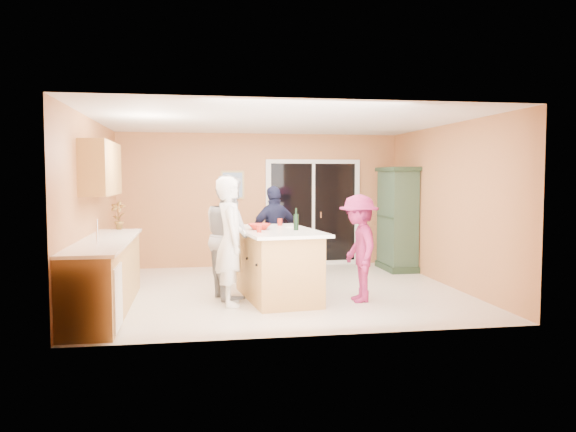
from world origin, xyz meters
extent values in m
plane|color=silver|center=(0.00, 0.00, 0.00)|extent=(5.50, 5.50, 0.00)
cube|color=silver|center=(0.00, 0.00, 2.60)|extent=(5.50, 5.00, 0.10)
cube|color=#EB9A60|center=(0.00, 2.50, 1.30)|extent=(5.50, 0.10, 2.60)
cube|color=#EB9A60|center=(0.00, -2.50, 1.30)|extent=(5.50, 0.10, 2.60)
cube|color=#EB9A60|center=(-2.75, 0.00, 1.30)|extent=(0.10, 5.00, 2.60)
cube|color=#EB9A60|center=(2.75, 0.00, 1.30)|extent=(0.10, 5.00, 2.60)
cube|color=#B88847|center=(-2.45, -0.90, 0.45)|extent=(0.60, 3.00, 0.90)
cube|color=white|center=(-2.44, -2.00, 0.40)|extent=(0.62, 0.60, 0.72)
cube|color=white|center=(-2.44, -0.90, 0.92)|extent=(0.65, 3.05, 0.04)
cylinder|color=silver|center=(-2.45, -1.40, 1.09)|extent=(0.02, 0.02, 0.30)
cube|color=#B88847|center=(-2.58, -0.20, 1.88)|extent=(0.35, 1.60, 0.75)
cube|color=silver|center=(1.05, 2.47, 1.05)|extent=(1.90, 0.05, 2.10)
cube|color=black|center=(1.05, 2.46, 1.05)|extent=(1.70, 0.03, 1.94)
cube|color=silver|center=(1.05, 2.45, 1.05)|extent=(0.06, 0.04, 1.94)
cube|color=silver|center=(1.20, 2.44, 1.00)|extent=(0.02, 0.03, 0.12)
cube|color=tan|center=(-0.55, 2.48, 1.60)|extent=(0.46, 0.03, 0.56)
cube|color=#4B6A9C|center=(-0.55, 2.47, 1.60)|extent=(0.38, 0.02, 0.48)
cube|color=#B88847|center=(-0.11, -0.53, 0.48)|extent=(1.07, 1.78, 0.96)
cube|color=white|center=(-0.11, -0.53, 0.98)|extent=(1.26, 2.02, 0.04)
cube|color=black|center=(-0.11, -0.53, 0.05)|extent=(0.98, 1.69, 0.11)
cube|color=#203421|center=(2.49, 1.60, 0.06)|extent=(0.54, 1.02, 0.12)
cube|color=#324B39|center=(2.49, 1.60, 0.96)|extent=(0.48, 0.96, 1.80)
cube|color=#203421|center=(2.49, 1.60, 1.90)|extent=(0.56, 1.06, 0.08)
imported|color=white|center=(-0.80, -0.83, 0.88)|extent=(0.44, 0.66, 1.76)
imported|color=#A6A6A8|center=(-0.78, -0.34, 0.90)|extent=(0.86, 1.01, 1.79)
imported|color=#191C37|center=(0.06, 0.92, 0.80)|extent=(1.02, 0.68, 1.61)
imported|color=#901F4A|center=(1.00, -0.90, 0.76)|extent=(0.60, 1.00, 1.51)
imported|color=#B12113|center=(-0.36, -0.49, 1.04)|extent=(0.35, 0.35, 0.08)
imported|color=#AC1911|center=(-2.45, 0.52, 1.16)|extent=(0.27, 0.21, 0.45)
cylinder|color=#B12113|center=(-0.42, -0.92, 1.05)|extent=(0.09, 0.09, 0.10)
cylinder|color=#B12113|center=(0.02, 0.10, 1.06)|extent=(0.09, 0.09, 0.11)
cylinder|color=black|center=(0.14, -0.69, 1.12)|extent=(0.07, 0.07, 0.23)
cylinder|color=black|center=(0.14, -0.69, 1.27)|extent=(0.03, 0.03, 0.09)
cylinder|color=white|center=(0.18, -0.18, 1.01)|extent=(0.26, 0.26, 0.02)
camera|label=1|loc=(-1.27, -8.47, 1.76)|focal=35.00mm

